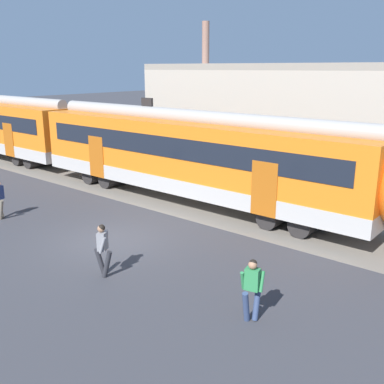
# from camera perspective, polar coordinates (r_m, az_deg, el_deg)

# --- Properties ---
(ground_plane) EXTENTS (160.00, 160.00, 0.00)m
(ground_plane) POSITION_cam_1_polar(r_m,az_deg,el_deg) (16.88, -9.86, -6.10)
(ground_plane) COLOR #38383D
(track_bed) EXTENTS (80.00, 4.40, 0.01)m
(track_bed) POSITION_cam_1_polar(r_m,az_deg,el_deg) (29.57, -16.88, 2.85)
(track_bed) COLOR slate
(track_bed) RESTS_ON ground
(commuter_train) EXTENTS (38.05, 3.07, 4.73)m
(commuter_train) POSITION_cam_1_polar(r_m,az_deg,el_deg) (27.15, -14.32, 6.79)
(commuter_train) COLOR #B2ADA8
(commuter_train) RESTS_ON ground
(pedestrian_grey) EXTENTS (0.71, 0.50, 1.67)m
(pedestrian_grey) POSITION_cam_1_polar(r_m,az_deg,el_deg) (13.86, -11.28, -6.79)
(pedestrian_grey) COLOR #28282D
(pedestrian_grey) RESTS_ON ground
(pedestrian_green) EXTENTS (0.54, 0.69, 1.67)m
(pedestrian_green) POSITION_cam_1_polar(r_m,az_deg,el_deg) (11.42, 7.69, -11.54)
(pedestrian_green) COLOR navy
(pedestrian_green) RESTS_ON ground
(background_building) EXTENTS (17.54, 5.00, 9.20)m
(background_building) POSITION_cam_1_polar(r_m,az_deg,el_deg) (29.64, 9.80, 9.60)
(background_building) COLOR #B2A899
(background_building) RESTS_ON ground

